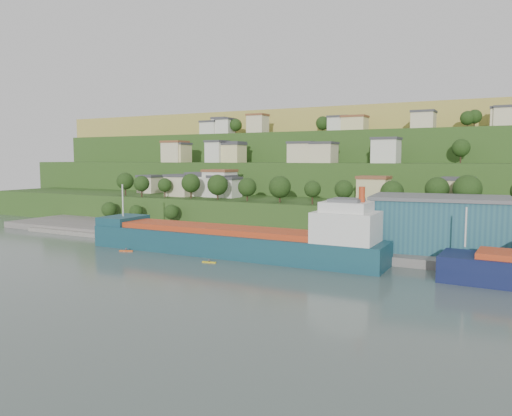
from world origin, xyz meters
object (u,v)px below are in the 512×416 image
Objects in this scene: cargo_ship_near at (238,243)px; warehouse at (439,223)px; caravan at (105,223)px; kayak_orange at (126,250)px.

cargo_ship_near is 48.19m from warehouse.
cargo_ship_near reaches higher than caravan.
warehouse reaches higher than kayak_orange.
cargo_ship_near reaches higher than warehouse.
warehouse is at bearing -1.96° from kayak_orange.
cargo_ship_near is at bearing -161.89° from warehouse.
warehouse reaches higher than caravan.
warehouse is 5.02× the size of caravan.
warehouse is at bearing 23.18° from caravan.
kayak_orange is at bearing -164.83° from warehouse.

